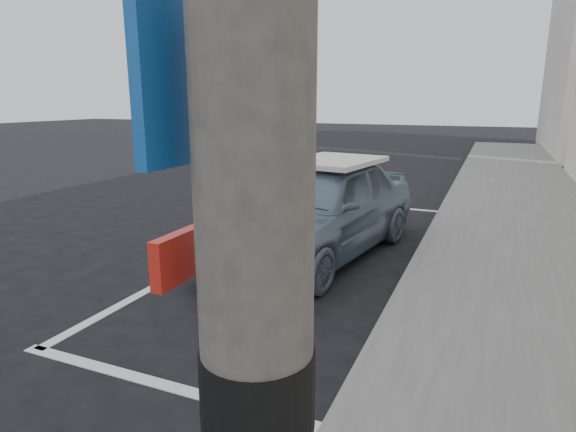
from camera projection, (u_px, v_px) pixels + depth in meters
ground at (156, 344)px, 4.35m from camera, size 80.00×80.00×0.00m
sidewalk at (536, 309)px, 4.90m from camera, size 2.80×40.00×0.15m
pline_rear at (168, 386)px, 3.72m from camera, size 3.00×0.12×0.01m
pline_front at (376, 206)px, 9.97m from camera, size 3.00×0.12×0.01m
pline_side at (233, 244)px, 7.38m from camera, size 0.12×7.00×0.01m
retro_coupe at (319, 207)px, 6.76m from camera, size 2.23×4.22×1.37m
cat at (247, 283)px, 5.46m from camera, size 0.31×0.54×0.29m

